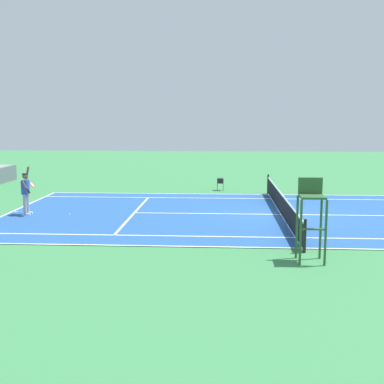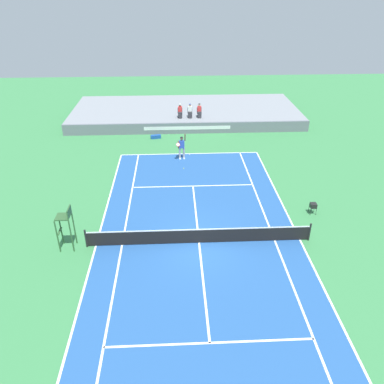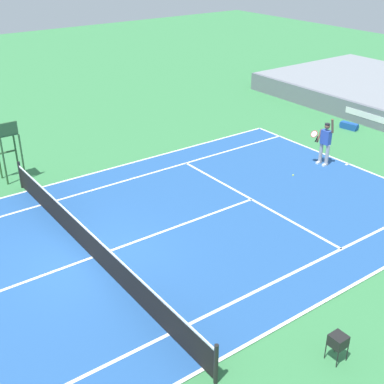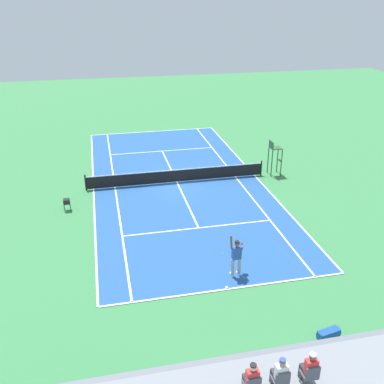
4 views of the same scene
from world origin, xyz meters
TOP-DOWN VIEW (x-y plane):
  - ground_plane at (0.00, 0.00)m, footprint 80.00×80.00m
  - court at (0.00, 0.00)m, footprint 11.08×23.88m
  - net at (0.00, 0.00)m, footprint 11.98×0.10m
  - tennis_player at (-0.65, 10.98)m, footprint 0.76×0.66m
  - tennis_ball at (-0.56, 9.14)m, footprint 0.07×0.07m
  - umpire_chair at (-6.83, 0.00)m, footprint 0.77×0.77m
  - ball_hopper at (7.02, 2.64)m, footprint 0.36×0.36m

SIDE VIEW (x-z plane):
  - ground_plane at x=0.00m, z-range 0.00..0.00m
  - court at x=0.00m, z-range 0.00..0.02m
  - tennis_ball at x=-0.56m, z-range 0.00..0.07m
  - net at x=0.00m, z-range -0.01..1.06m
  - ball_hopper at x=7.02m, z-range 0.22..0.92m
  - tennis_player at x=-0.65m, z-range -0.05..2.04m
  - umpire_chair at x=-6.83m, z-range 0.34..2.78m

